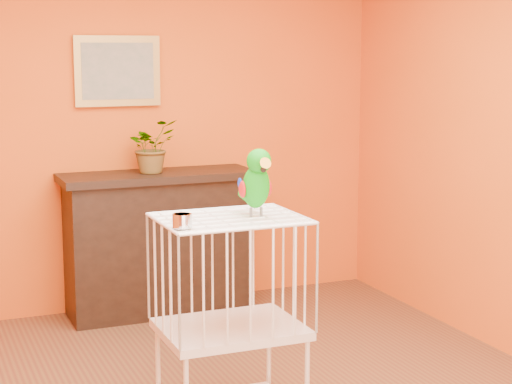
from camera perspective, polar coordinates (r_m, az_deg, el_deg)
name	(u,v)px	position (r m, az deg, el deg)	size (l,w,h in m)	color
room_shell	(228,116)	(4.12, -1.90, 5.07)	(4.50, 4.50, 4.50)	#E45815
console_cabinet	(159,243)	(6.24, -6.50, -3.39)	(1.39, 0.50, 1.03)	black
potted_plant	(153,153)	(6.09, -6.90, 2.62)	(0.34, 0.38, 0.30)	#26722D
framed_picture	(118,71)	(6.24, -9.22, 7.96)	(0.62, 0.04, 0.50)	#B38D40
birdcage	(231,318)	(4.36, -1.71, -8.43)	(0.70, 0.54, 1.08)	white
feed_cup	(182,221)	(3.97, -4.95, -1.92)	(0.09, 0.09, 0.06)	silver
parrot	(256,182)	(4.21, 0.01, 0.69)	(0.17, 0.31, 0.35)	#59544C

